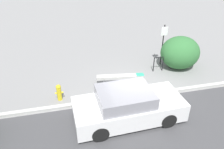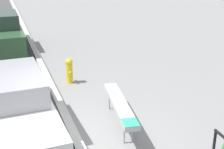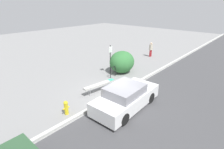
% 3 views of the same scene
% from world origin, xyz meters
% --- Properties ---
extents(ground_plane, '(60.00, 60.00, 0.00)m').
position_xyz_m(ground_plane, '(0.00, 0.00, 0.00)').
color(ground_plane, gray).
extents(curb, '(60.00, 0.20, 0.13)m').
position_xyz_m(curb, '(0.00, 0.00, 0.07)').
color(curb, '#B7B7B2').
rests_on(curb, ground_plane).
extents(bench, '(2.26, 0.64, 0.56)m').
position_xyz_m(bench, '(-0.53, 1.11, 0.49)').
color(bench, '#99999E').
rests_on(bench, ground_plane).
extents(fire_hydrant, '(0.36, 0.22, 0.77)m').
position_xyz_m(fire_hydrant, '(-3.41, 0.61, 0.41)').
color(fire_hydrant, gold).
rests_on(fire_hydrant, ground_plane).
extents(parked_car_near, '(4.17, 1.87, 1.34)m').
position_xyz_m(parked_car_near, '(-0.90, -1.26, 0.62)').
color(parked_car_near, black).
rests_on(parked_car_near, ground_plane).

